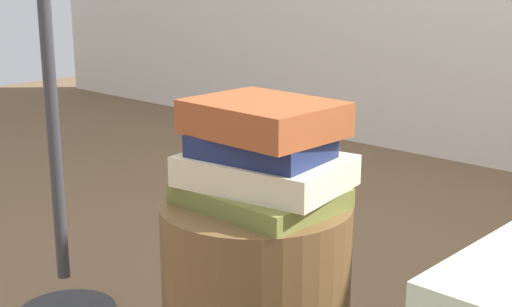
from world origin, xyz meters
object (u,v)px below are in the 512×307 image
at_px(book_olive, 259,196).
at_px(book_rust, 264,118).
at_px(book_cream, 265,171).
at_px(book_navy, 263,146).

bearing_deg(book_olive, book_rust, 87.44).
bearing_deg(book_cream, book_navy, -101.23).
xyz_separation_m(book_olive, book_navy, (0.00, 0.01, 0.09)).
height_order(book_olive, book_navy, book_navy).
bearing_deg(book_olive, book_cream, 77.63).
height_order(book_cream, book_navy, book_navy).
relative_size(book_cream, book_rust, 1.12).
relative_size(book_cream, book_navy, 1.23).
xyz_separation_m(book_navy, book_rust, (-0.00, 0.00, 0.05)).
bearing_deg(book_rust, book_navy, -65.65).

